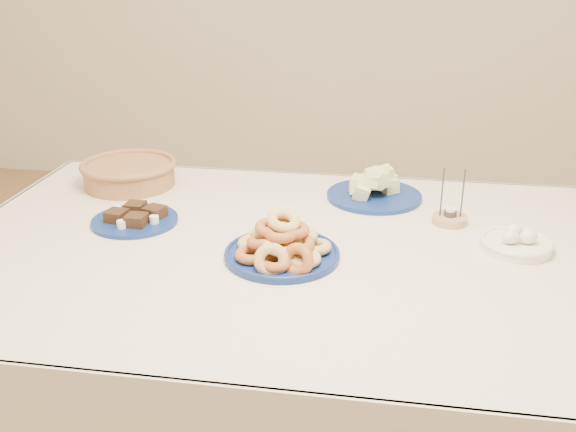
% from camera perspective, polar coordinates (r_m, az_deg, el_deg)
% --- Properties ---
extents(dining_table, '(1.71, 1.11, 0.75)m').
position_cam_1_polar(dining_table, '(1.61, 0.29, -6.09)').
color(dining_table, brown).
rests_on(dining_table, ground).
extents(donut_platter, '(0.29, 0.29, 0.12)m').
position_cam_1_polar(donut_platter, '(1.49, -0.51, -2.67)').
color(donut_platter, navy).
rests_on(donut_platter, dining_table).
extents(melon_plate, '(0.33, 0.33, 0.09)m').
position_cam_1_polar(melon_plate, '(1.88, 7.71, 2.44)').
color(melon_plate, navy).
rests_on(melon_plate, dining_table).
extents(brownie_plate, '(0.26, 0.26, 0.04)m').
position_cam_1_polar(brownie_plate, '(1.74, -13.44, -0.20)').
color(brownie_plate, navy).
rests_on(brownie_plate, dining_table).
extents(wicker_basket, '(0.30, 0.30, 0.08)m').
position_cam_1_polar(wicker_basket, '(2.01, -13.92, 3.79)').
color(wicker_basket, brown).
rests_on(wicker_basket, dining_table).
extents(candle_holder, '(0.09, 0.09, 0.15)m').
position_cam_1_polar(candle_holder, '(1.74, 14.18, -0.19)').
color(candle_holder, tan).
rests_on(candle_holder, dining_table).
extents(egg_bowl, '(0.22, 0.22, 0.06)m').
position_cam_1_polar(egg_bowl, '(1.63, 19.62, -2.25)').
color(egg_bowl, white).
rests_on(egg_bowl, dining_table).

